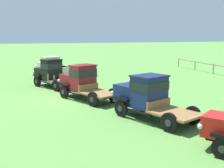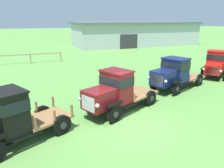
{
  "view_description": "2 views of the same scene",
  "coord_description": "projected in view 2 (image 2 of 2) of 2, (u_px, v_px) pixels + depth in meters",
  "views": [
    {
      "loc": [
        18.29,
        -2.08,
        4.32
      ],
      "look_at": [
        0.55,
        3.7,
        1.0
      ],
      "focal_mm": 45.0,
      "sensor_mm": 36.0,
      "label": 1
    },
    {
      "loc": [
        -4.09,
        -8.42,
        4.88
      ],
      "look_at": [
        0.55,
        3.7,
        1.0
      ],
      "focal_mm": 35.0,
      "sensor_mm": 36.0,
      "label": 2
    }
  ],
  "objects": [
    {
      "name": "vintage_truck_far_side",
      "position": [
        173.0,
        73.0,
        15.39
      ],
      "size": [
        5.29,
        3.46,
        2.27
      ],
      "color": "black",
      "rests_on": "ground"
    },
    {
      "name": "vintage_truck_midrow_center",
      "position": [
        114.0,
        91.0,
        11.53
      ],
      "size": [
        5.09,
        3.52,
        2.32
      ],
      "color": "black",
      "rests_on": "ground"
    },
    {
      "name": "vintage_truck_second_in_line",
      "position": [
        6.0,
        119.0,
        8.42
      ],
      "size": [
        4.67,
        3.32,
        2.3
      ],
      "color": "black",
      "rests_on": "ground"
    },
    {
      "name": "farm_shed",
      "position": [
        135.0,
        33.0,
        41.94
      ],
      "size": [
        23.59,
        9.75,
        4.35
      ],
      "color": "#B2B7BC",
      "rests_on": "ground"
    },
    {
      "name": "vintage_truck_back_of_row",
      "position": [
        217.0,
        63.0,
        19.21
      ],
      "size": [
        4.68,
        3.94,
        2.29
      ],
      "color": "black",
      "rests_on": "ground"
    },
    {
      "name": "ground_plane",
      "position": [
        129.0,
        126.0,
        10.33
      ],
      "size": [
        240.0,
        240.0,
        0.0
      ],
      "primitive_type": "plane",
      "color": "#5B9342"
    }
  ]
}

